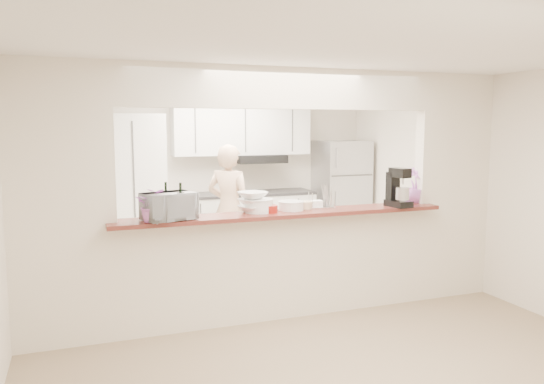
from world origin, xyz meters
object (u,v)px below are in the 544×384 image
person (229,210)px  refrigerator (341,194)px  toaster_oven (169,206)px  stand_mixer (398,189)px

person → refrigerator: bearing=-115.0°
toaster_oven → person: person is taller
refrigerator → person: size_ratio=1.00×
stand_mixer → person: person is taller
toaster_oven → person: 2.19m
person → toaster_oven: bearing=101.8°
refrigerator → person: bearing=-157.2°
stand_mixer → toaster_oven: bearing=179.1°
refrigerator → toaster_oven: size_ratio=3.78×
refrigerator → toaster_oven: 4.24m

